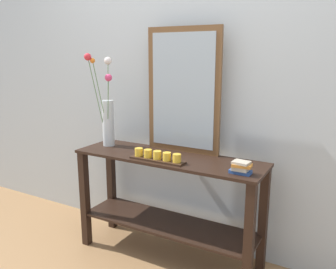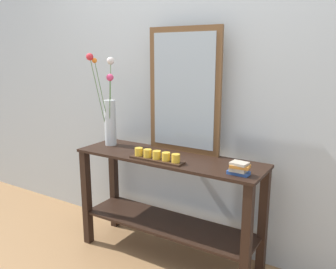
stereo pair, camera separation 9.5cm
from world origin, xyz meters
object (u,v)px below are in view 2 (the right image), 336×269
(book_stack, at_px, (239,169))
(console_table, at_px, (168,194))
(mirror_leaning, at_px, (184,91))
(tall_vase_left, at_px, (109,113))
(candle_tray, at_px, (157,156))

(book_stack, bearing_deg, console_table, 169.44)
(mirror_leaning, bearing_deg, tall_vase_left, -166.70)
(console_table, relative_size, mirror_leaning, 1.55)
(console_table, bearing_deg, tall_vase_left, 176.72)
(tall_vase_left, bearing_deg, console_table, -3.28)
(candle_tray, bearing_deg, tall_vase_left, 164.00)
(console_table, bearing_deg, candle_tray, -95.97)
(mirror_leaning, xyz_separation_m, tall_vase_left, (-0.58, -0.14, -0.19))
(console_table, distance_m, tall_vase_left, 0.77)
(mirror_leaning, bearing_deg, book_stack, -27.35)
(candle_tray, height_order, book_stack, book_stack)
(candle_tray, bearing_deg, console_table, 84.03)
(console_table, xyz_separation_m, tall_vase_left, (-0.55, 0.03, 0.53))
(console_table, relative_size, book_stack, 10.28)
(tall_vase_left, bearing_deg, mirror_leaning, 13.30)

